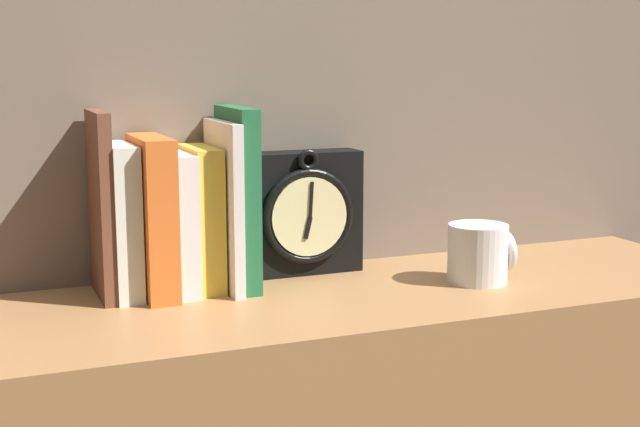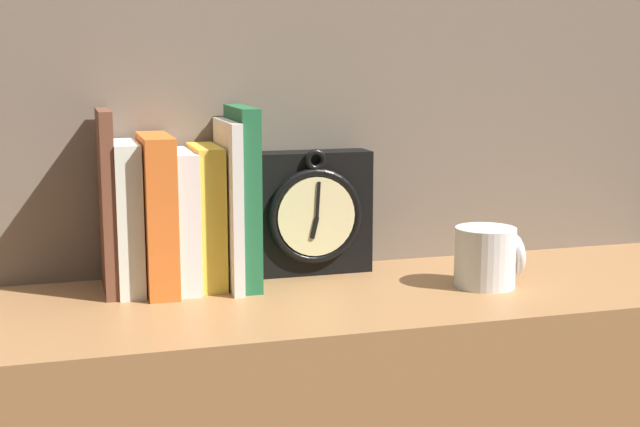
% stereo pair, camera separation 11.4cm
% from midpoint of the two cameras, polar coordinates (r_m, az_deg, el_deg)
% --- Properties ---
extents(clock, '(0.17, 0.07, 0.18)m').
position_cam_midpoint_polar(clock, '(1.27, 1.95, 0.03)').
color(clock, black).
rests_on(clock, bookshelf).
extents(book_slot0_brown, '(0.02, 0.11, 0.24)m').
position_cam_midpoint_polar(book_slot0_brown, '(1.18, -10.82, 0.70)').
color(book_slot0_brown, brown).
rests_on(book_slot0_brown, bookshelf).
extents(book_slot1_white, '(0.03, 0.12, 0.20)m').
position_cam_midpoint_polar(book_slot1_white, '(1.18, -9.57, -0.26)').
color(book_slot1_white, white).
rests_on(book_slot1_white, bookshelf).
extents(book_slot2_orange, '(0.04, 0.13, 0.21)m').
position_cam_midpoint_polar(book_slot2_orange, '(1.18, -7.67, -0.03)').
color(book_slot2_orange, orange).
rests_on(book_slot2_orange, bookshelf).
extents(book_slot3_white, '(0.03, 0.12, 0.18)m').
position_cam_midpoint_polar(book_slot3_white, '(1.19, -6.06, -0.43)').
color(book_slot3_white, white).
rests_on(book_slot3_white, bookshelf).
extents(book_slot4_yellow, '(0.04, 0.11, 0.19)m').
position_cam_midpoint_polar(book_slot4_yellow, '(1.20, -4.58, -0.19)').
color(book_slot4_yellow, yellow).
rests_on(book_slot4_yellow, bookshelf).
extents(book_slot5_white, '(0.01, 0.14, 0.22)m').
position_cam_midpoint_polar(book_slot5_white, '(1.19, -3.17, 0.58)').
color(book_slot5_white, silver).
rests_on(book_slot5_white, bookshelf).
extents(book_slot6_green, '(0.02, 0.13, 0.24)m').
position_cam_midpoint_polar(book_slot6_green, '(1.20, -2.26, 1.08)').
color(book_slot6_green, '#21663D').
rests_on(book_slot6_green, bookshelf).
extents(mug, '(0.09, 0.08, 0.08)m').
position_cam_midpoint_polar(mug, '(1.23, 13.27, -2.75)').
color(mug, white).
rests_on(mug, bookshelf).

